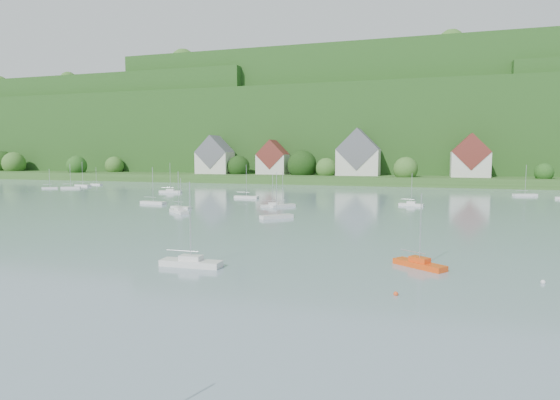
# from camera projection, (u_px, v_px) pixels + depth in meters

# --- Properties ---
(far_shore_strip) EXTENTS (600.00, 60.00, 3.00)m
(far_shore_strip) POSITION_uv_depth(u_px,v_px,m) (350.00, 178.00, 194.87)
(far_shore_strip) COLOR #2F5520
(far_shore_strip) RESTS_ON ground
(forested_ridge) EXTENTS (620.00, 181.22, 69.89)m
(forested_ridge) POSITION_uv_depth(u_px,v_px,m) (370.00, 133.00, 257.93)
(forested_ridge) COLOR #183D13
(forested_ridge) RESTS_ON ground
(village_building_0) EXTENTS (14.00, 10.40, 16.00)m
(village_building_0) POSITION_uv_depth(u_px,v_px,m) (215.00, 158.00, 197.74)
(village_building_0) COLOR beige
(village_building_0) RESTS_ON far_shore_strip
(village_building_1) EXTENTS (12.00, 9.36, 14.00)m
(village_building_1) POSITION_uv_depth(u_px,v_px,m) (273.00, 160.00, 192.44)
(village_building_1) COLOR beige
(village_building_1) RESTS_ON far_shore_strip
(village_building_2) EXTENTS (16.00, 11.44, 18.00)m
(village_building_2) POSITION_uv_depth(u_px,v_px,m) (358.00, 156.00, 181.14)
(village_building_2) COLOR beige
(village_building_2) RESTS_ON far_shore_strip
(village_building_3) EXTENTS (13.00, 10.40, 15.50)m
(village_building_3) POSITION_uv_depth(u_px,v_px,m) (470.00, 159.00, 167.66)
(village_building_3) COLOR beige
(village_building_3) RESTS_ON far_shore_strip
(near_sailboat_3) EXTENTS (6.28, 1.89, 8.43)m
(near_sailboat_3) POSITION_uv_depth(u_px,v_px,m) (191.00, 262.00, 46.74)
(near_sailboat_3) COLOR silver
(near_sailboat_3) RESTS_ON ground
(near_sailboat_5) EXTENTS (5.29, 4.44, 7.35)m
(near_sailboat_5) POSITION_uv_depth(u_px,v_px,m) (419.00, 263.00, 46.30)
(near_sailboat_5) COLOR #E24610
(near_sailboat_5) RESTS_ON ground
(mooring_buoy_2) EXTENTS (0.39, 0.39, 0.39)m
(mooring_buoy_2) POSITION_uv_depth(u_px,v_px,m) (396.00, 295.00, 37.19)
(mooring_buoy_2) COLOR #E24A1E
(mooring_buoy_2) RESTS_ON ground
(mooring_buoy_4) EXTENTS (0.42, 0.42, 0.42)m
(mooring_buoy_4) POSITION_uv_depth(u_px,v_px,m) (543.00, 283.00, 40.58)
(mooring_buoy_4) COLOR silver
(mooring_buoy_4) RESTS_ON ground
(far_sailboat_cluster) EXTENTS (196.29, 69.96, 8.71)m
(far_sailboat_cluster) POSITION_uv_depth(u_px,v_px,m) (317.00, 198.00, 114.89)
(far_sailboat_cluster) COLOR silver
(far_sailboat_cluster) RESTS_ON ground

